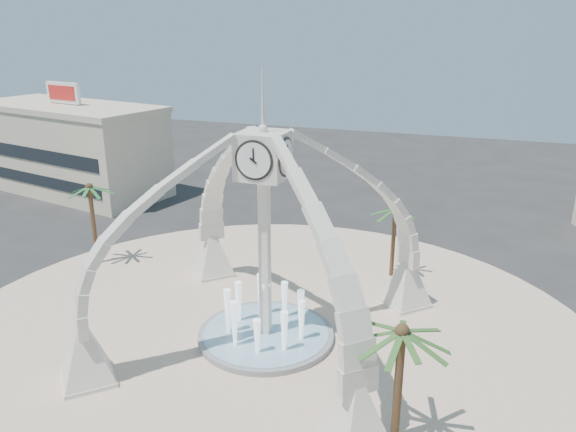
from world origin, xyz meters
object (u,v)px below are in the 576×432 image
(palm_east, at_px, (402,333))
(palm_north, at_px, (395,210))
(clock_tower, at_px, (264,236))
(fountain, at_px, (266,334))
(palm_west, at_px, (89,188))

(palm_east, relative_size, palm_north, 1.09)
(palm_north, bearing_deg, palm_east, -79.56)
(palm_north, bearing_deg, clock_tower, -115.63)
(fountain, relative_size, palm_west, 1.17)
(fountain, relative_size, palm_north, 1.37)
(clock_tower, relative_size, palm_east, 2.83)
(fountain, bearing_deg, palm_west, 160.38)
(clock_tower, relative_size, fountain, 2.24)
(clock_tower, height_order, fountain, clock_tower)
(fountain, bearing_deg, palm_north, 64.37)
(clock_tower, distance_m, palm_east, 10.63)
(clock_tower, relative_size, palm_north, 3.08)
(clock_tower, xyz_separation_m, palm_east, (8.62, -6.14, -0.97))
(palm_east, xyz_separation_m, palm_west, (-25.12, 12.03, 0.55))
(palm_west, relative_size, palm_north, 1.17)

